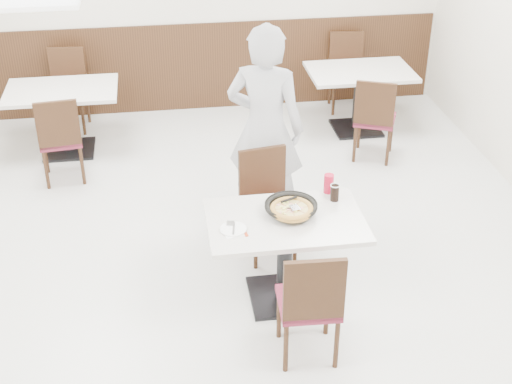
{
  "coord_description": "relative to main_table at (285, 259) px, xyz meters",
  "views": [
    {
      "loc": [
        -0.59,
        -5.0,
        3.65
      ],
      "look_at": [
        0.12,
        -0.3,
        0.9
      ],
      "focal_mm": 50.0,
      "sensor_mm": 36.0,
      "label": 1
    }
  ],
  "objects": [
    {
      "name": "floor",
      "position": [
        -0.32,
        0.49,
        -0.38
      ],
      "size": [
        7.0,
        7.0,
        0.0
      ],
      "primitive_type": "plane",
      "color": "silver",
      "rests_on": "ground"
    },
    {
      "name": "bg_table_right",
      "position": [
        1.45,
        3.04,
        0.0
      ],
      "size": [
        1.26,
        0.9,
        0.75
      ],
      "primitive_type": null,
      "rotation": [
        0.0,
        0.0,
        0.08
      ],
      "color": "beige",
      "rests_on": "floor"
    },
    {
      "name": "side_plate",
      "position": [
        -0.41,
        -0.09,
        0.38
      ],
      "size": [
        0.21,
        0.21,
        0.01
      ],
      "primitive_type": "cylinder",
      "rotation": [
        0.0,
        0.0,
        0.05
      ],
      "color": "white",
      "rests_on": "napkin"
    },
    {
      "name": "chair_far",
      "position": [
        -0.02,
        0.64,
        0.1
      ],
      "size": [
        0.48,
        0.48,
        0.95
      ],
      "primitive_type": null,
      "rotation": [
        0.0,
        0.0,
        3.31
      ],
      "color": "black",
      "rests_on": "floor"
    },
    {
      "name": "fork",
      "position": [
        -0.41,
        -0.1,
        0.39
      ],
      "size": [
        0.04,
        0.16,
        0.0
      ],
      "primitive_type": "cube",
      "rotation": [
        0.0,
        0.0,
        -0.16
      ],
      "color": "silver",
      "rests_on": "side_plate"
    },
    {
      "name": "chair_near",
      "position": [
        0.05,
        -0.65,
        0.1
      ],
      "size": [
        0.44,
        0.44,
        0.95
      ],
      "primitive_type": null,
      "rotation": [
        0.0,
        0.0,
        -0.05
      ],
      "color": "black",
      "rests_on": "floor"
    },
    {
      "name": "pizza_pan",
      "position": [
        0.06,
        0.07,
        0.42
      ],
      "size": [
        0.38,
        0.38,
        0.01
      ],
      "primitive_type": "cylinder",
      "rotation": [
        0.0,
        0.0,
        0.05
      ],
      "color": "black",
      "rests_on": "trivet"
    },
    {
      "name": "bg_chair_right_far",
      "position": [
        1.47,
        3.66,
        0.1
      ],
      "size": [
        0.46,
        0.46,
        0.95
      ],
      "primitive_type": null,
      "rotation": [
        0.0,
        0.0,
        3.04
      ],
      "color": "black",
      "rests_on": "floor"
    },
    {
      "name": "wainscot_back",
      "position": [
        -0.32,
        3.97,
        0.18
      ],
      "size": [
        5.9,
        0.03,
        1.1
      ],
      "primitive_type": "cube",
      "color": "black",
      "rests_on": "floor"
    },
    {
      "name": "bg_chair_left_near",
      "position": [
        -1.91,
        2.32,
        0.1
      ],
      "size": [
        0.47,
        0.47,
        0.95
      ],
      "primitive_type": null,
      "rotation": [
        0.0,
        0.0,
        0.12
      ],
      "color": "black",
      "rests_on": "floor"
    },
    {
      "name": "bg_chair_right_near",
      "position": [
        1.43,
        2.32,
        0.1
      ],
      "size": [
        0.55,
        0.55,
        0.95
      ],
      "primitive_type": null,
      "rotation": [
        0.0,
        0.0,
        -0.41
      ],
      "color": "black",
      "rests_on": "floor"
    },
    {
      "name": "pizza",
      "position": [
        0.05,
        0.02,
        0.44
      ],
      "size": [
        0.34,
        0.34,
        0.02
      ],
      "primitive_type": "cylinder",
      "rotation": [
        0.0,
        0.0,
        0.05
      ],
      "color": "#B38841",
      "rests_on": "pizza_pan"
    },
    {
      "name": "diner_person",
      "position": [
        0.03,
        1.18,
        0.59
      ],
      "size": [
        0.82,
        0.7,
        1.92
      ],
      "primitive_type": "imported",
      "rotation": [
        0.0,
        0.0,
        2.74
      ],
      "color": "#ACACB1",
      "rests_on": "floor"
    },
    {
      "name": "pizza_server",
      "position": [
        0.07,
        0.01,
        0.47
      ],
      "size": [
        0.08,
        0.1,
        0.0
      ],
      "primitive_type": "cube",
      "rotation": [
        0.0,
        0.0,
        0.22
      ],
      "color": "silver",
      "rests_on": "pizza"
    },
    {
      "name": "cola_glass",
      "position": [
        0.44,
        0.22,
        0.44
      ],
      "size": [
        0.07,
        0.07,
        0.13
      ],
      "primitive_type": "cylinder",
      "rotation": [
        0.0,
        0.0,
        0.05
      ],
      "color": "black",
      "rests_on": "main_table"
    },
    {
      "name": "main_table",
      "position": [
        0.0,
        0.0,
        0.0
      ],
      "size": [
        1.23,
        0.85,
        0.75
      ],
      "primitive_type": null,
      "rotation": [
        0.0,
        0.0,
        0.05
      ],
      "color": "beige",
      "rests_on": "floor"
    },
    {
      "name": "trivet",
      "position": [
        0.08,
        0.06,
        0.39
      ],
      "size": [
        0.11,
        0.11,
        0.04
      ],
      "primitive_type": "cylinder",
      "rotation": [
        0.0,
        0.0,
        0.05
      ],
      "color": "black",
      "rests_on": "main_table"
    },
    {
      "name": "bg_table_left",
      "position": [
        -1.92,
        2.96,
        0.0
      ],
      "size": [
        1.26,
        0.89,
        0.75
      ],
      "primitive_type": null,
      "rotation": [
        0.0,
        0.0,
        -0.07
      ],
      "color": "beige",
      "rests_on": "floor"
    },
    {
      "name": "napkin",
      "position": [
        -0.41,
        -0.12,
        0.38
      ],
      "size": [
        0.18,
        0.18,
        0.0
      ],
      "primitive_type": "cube",
      "rotation": [
        0.0,
        0.0,
        0.18
      ],
      "color": "white",
      "rests_on": "main_table"
    },
    {
      "name": "red_cup",
      "position": [
        0.42,
        0.35,
        0.45
      ],
      "size": [
        0.08,
        0.08,
        0.16
      ],
      "primitive_type": "cylinder",
      "rotation": [
        0.0,
        0.0,
        0.05
      ],
      "color": "#B10E29",
      "rests_on": "main_table"
    },
    {
      "name": "bg_chair_left_far",
      "position": [
        -1.94,
        3.57,
        0.1
      ],
      "size": [
        0.46,
        0.46,
        0.95
      ],
      "primitive_type": null,
      "rotation": [
        0.0,
        0.0,
        3.04
      ],
      "color": "black",
      "rests_on": "floor"
    }
  ]
}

